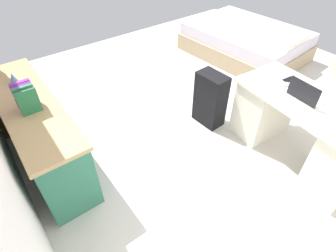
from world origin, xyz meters
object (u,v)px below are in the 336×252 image
credenza (40,132)px  laptop (306,95)px  suitcase_black (210,99)px  figurine_small (13,78)px  desk (301,130)px  bed (246,42)px  cell_phone_by_mouse (289,79)px  computer_mouse (285,84)px

credenza → laptop: (-1.51, -2.11, 0.41)m
suitcase_black → figurine_small: size_ratio=6.10×
desk → bed: bearing=-36.5°
desk → suitcase_black: desk is taller
laptop → cell_phone_by_mouse: size_ratio=2.41×
bed → computer_mouse: size_ratio=20.08×
desk → suitcase_black: bearing=18.2°
desk → figurine_small: (2.00, 2.14, 0.42)m
cell_phone_by_mouse → bed: bearing=-33.8°
bed → computer_mouse: (-1.61, 1.40, 0.50)m
credenza → laptop: size_ratio=5.49×
bed → computer_mouse: bearing=138.9°
bed → figurine_small: size_ratio=18.25×
suitcase_black → figurine_small: (1.01, 1.82, 0.47)m
computer_mouse → cell_phone_by_mouse: 0.13m
bed → laptop: laptop is taller
desk → cell_phone_by_mouse: bearing=-23.2°
suitcase_black → cell_phone_by_mouse: bearing=-144.8°
suitcase_black → laptop: size_ratio=2.05×
credenza → computer_mouse: bearing=-120.1°
laptop → suitcase_black: bearing=17.8°
laptop → cell_phone_by_mouse: 0.36m
figurine_small → laptop: bearing=-132.4°
bed → computer_mouse: 2.19m
laptop → cell_phone_by_mouse: bearing=-32.8°
bed → cell_phone_by_mouse: (-1.57, 1.28, 0.49)m
computer_mouse → laptop: bearing=171.0°
desk → cell_phone_by_mouse: (0.37, -0.16, 0.35)m
desk → credenza: credenza is taller
figurine_small → desk: bearing=-133.0°
desk → computer_mouse: size_ratio=14.92×
laptop → desk: bearing=-156.8°
suitcase_black → credenza: bearing=68.8°
computer_mouse → figurine_small: size_ratio=0.91×
desk → laptop: size_ratio=4.55×
desk → laptop: laptop is taller
computer_mouse → cell_phone_by_mouse: bearing=-67.2°
desk → cell_phone_by_mouse: cell_phone_by_mouse is taller
suitcase_black → laptop: laptop is taller
credenza → figurine_small: (0.41, 0.00, 0.43)m
desk → suitcase_black: size_ratio=2.22×
computer_mouse → figurine_small: 2.74m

